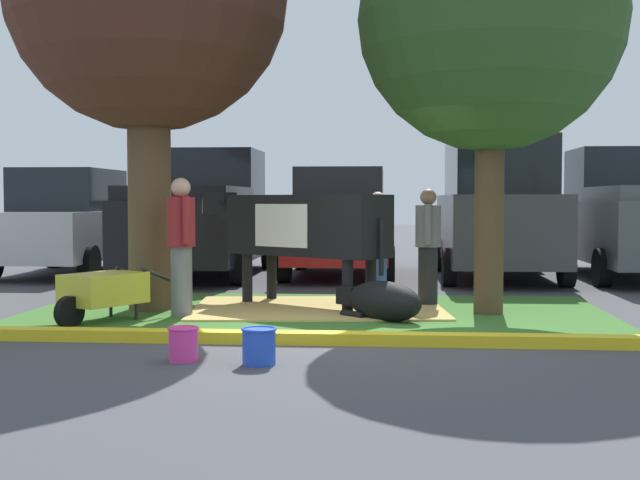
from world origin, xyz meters
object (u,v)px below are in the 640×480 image
calf_lying (382,301)px  pickup_truck_maroon (204,217)px  person_handler (428,244)px  person_visitor_far (181,242)px  cow_holstein (301,226)px  bucket_pink (183,343)px  person_visitor_near (378,242)px  pickup_truck_black (634,217)px  wheelbarrow (102,290)px  sedan_red (341,224)px  suv_dark_grey (497,209)px  shade_tree_right (491,20)px  bucket_blue (259,345)px  sedan_silver (70,223)px

calf_lying → pickup_truck_maroon: 6.83m
person_handler → person_visitor_far: person_visitor_far is taller
cow_holstein → bucket_pink: size_ratio=9.04×
person_visitor_near → person_visitor_far: (-2.34, -2.02, 0.09)m
calf_lying → pickup_truck_black: size_ratio=0.22×
person_visitor_near → wheelbarrow: person_visitor_near is taller
calf_lying → cow_holstein: bearing=132.2°
cow_holstein → sedan_red: bearing=87.2°
wheelbarrow → suv_dark_grey: size_ratio=0.33×
person_handler → pickup_truck_maroon: 6.01m
wheelbarrow → sedan_red: 6.87m
bucket_pink → pickup_truck_black: 10.82m
calf_lying → sedan_red: bearing=98.2°
shade_tree_right → bucket_blue: bearing=-124.5°
person_handler → sedan_red: bearing=107.5°
sedan_silver → pickup_truck_maroon: (2.64, -0.07, 0.13)m
cow_holstein → sedan_red: 4.79m
cow_holstein → calf_lying: bearing=-47.8°
pickup_truck_black → cow_holstein: bearing=-139.0°
person_visitor_near → sedan_red: size_ratio=0.35×
suv_dark_grey → pickup_truck_black: 2.60m
pickup_truck_maroon → suv_dark_grey: size_ratio=1.17×
shade_tree_right → cow_holstein: 3.56m
sedan_silver → wheelbarrow: bearing=-65.7°
shade_tree_right → person_handler: 2.98m
pickup_truck_black → pickup_truck_maroon: bearing=-177.9°
suv_dark_grey → pickup_truck_black: size_ratio=0.85×
suv_dark_grey → bucket_pink: bearing=-114.2°
wheelbarrow → sedan_silver: (-2.86, 6.32, 0.60)m
wheelbarrow → bucket_pink: (1.52, -2.22, -0.23)m
cow_holstein → wheelbarrow: (-2.15, -1.64, -0.70)m
cow_holstein → person_visitor_near: bearing=42.0°
person_visitor_far → suv_dark_grey: 7.09m
shade_tree_right → sedan_silver: shade_tree_right is taller
calf_lying → person_visitor_far: 2.53m
calf_lying → wheelbarrow: bearing=-172.6°
bucket_blue → sedan_silver: 10.05m
person_visitor_near → bucket_pink: bearing=-109.0°
sedan_red → bucket_pink: bearing=-95.7°
person_visitor_far → shade_tree_right: bearing=8.9°
shade_tree_right → calf_lying: (-1.31, -0.68, -3.41)m
bucket_pink → calf_lying: bearing=56.8°
person_handler → wheelbarrow: 4.27m
shade_tree_right → pickup_truck_maroon: 7.46m
person_visitor_near → bucket_blue: (-0.94, -4.85, -0.66)m
bucket_blue → pickup_truck_black: bearing=57.8°
pickup_truck_black → wheelbarrow: bearing=-140.0°
bucket_blue → suv_dark_grey: bearing=70.1°
calf_lying → sedan_red: 6.10m
calf_lying → sedan_silver: sedan_silver is taller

